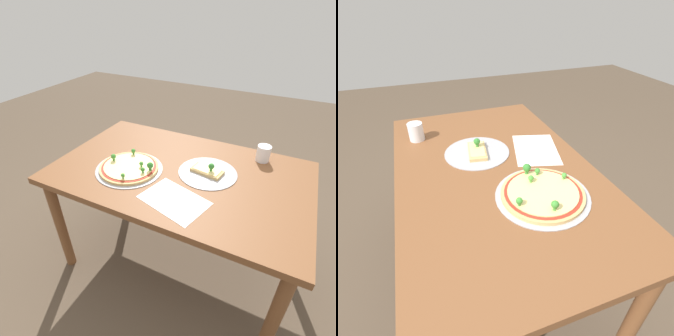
# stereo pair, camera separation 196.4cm
# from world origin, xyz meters

# --- Properties ---
(ground_plane) EXTENTS (8.00, 8.00, 0.00)m
(ground_plane) POSITION_xyz_m (0.00, 0.00, 0.00)
(ground_plane) COLOR brown
(dining_table) EXTENTS (1.36, 0.84, 0.72)m
(dining_table) POSITION_xyz_m (0.00, 0.00, 0.63)
(dining_table) COLOR brown
(dining_table) RESTS_ON ground_plane
(pizza_tray_whole) EXTENTS (0.37, 0.37, 0.07)m
(pizza_tray_whole) POSITION_xyz_m (0.25, 0.12, 0.73)
(pizza_tray_whole) COLOR #A3A3A8
(pizza_tray_whole) RESTS_ON dining_table
(pizza_tray_slice) EXTENTS (0.31, 0.31, 0.07)m
(pizza_tray_slice) POSITION_xyz_m (-0.15, -0.04, 0.73)
(pizza_tray_slice) COLOR #A3A3A8
(pizza_tray_slice) RESTS_ON dining_table
(drinking_cup) EXTENTS (0.08, 0.08, 0.09)m
(drinking_cup) POSITION_xyz_m (-0.38, -0.30, 0.76)
(drinking_cup) COLOR white
(drinking_cup) RESTS_ON dining_table
(paper_menu) EXTENTS (0.34, 0.28, 0.00)m
(paper_menu) POSITION_xyz_m (-0.08, 0.24, 0.72)
(paper_menu) COLOR white
(paper_menu) RESTS_ON dining_table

